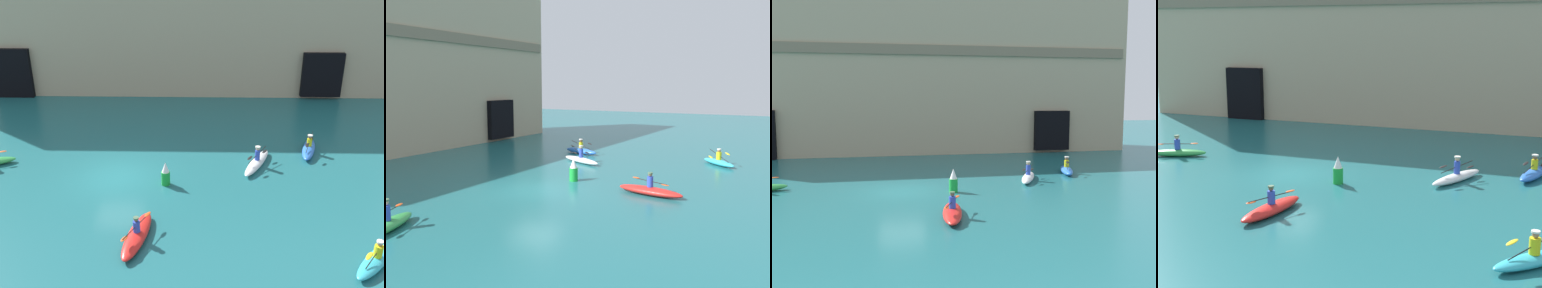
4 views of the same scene
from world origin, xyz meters
The scene contains 7 objects.
ground_plane centered at (0.00, 0.00, 0.00)m, with size 120.00×120.00×0.00m, color #1E6066.
kayak_green centered at (-7.61, 1.18, 0.25)m, with size 3.19×1.76×1.19m.
kayak_red centered at (1.87, -5.41, 0.23)m, with size 1.34×3.47×1.10m.
kayak_cyan centered at (11.34, -6.75, 0.23)m, with size 2.60×2.71×1.09m.
kayak_white centered at (7.68, 1.54, 0.23)m, with size 2.11×3.52×1.19m.
kayak_blue centered at (11.00, 3.36, 0.26)m, with size 1.61×3.22×1.14m.
marker_buoy centered at (2.70, -0.72, 0.59)m, with size 0.46×0.46×1.27m.
Camera 2 is at (-17.24, -12.11, 5.27)m, focal length 40.00 mm.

